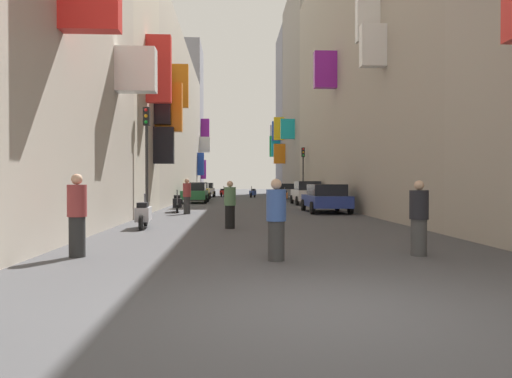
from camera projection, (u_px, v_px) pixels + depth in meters
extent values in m
plane|color=#424244|center=(246.00, 202.00, 35.52)|extent=(140.00, 140.00, 0.00)
cube|color=white|center=(136.00, 70.00, 16.11)|extent=(1.35, 0.61, 1.50)
cube|color=red|center=(159.00, 69.00, 21.73)|extent=(1.14, 0.44, 3.08)
cube|color=orange|center=(169.00, 107.00, 24.33)|extent=(1.37, 0.51, 2.50)
cube|color=black|center=(164.00, 146.00, 23.76)|extent=(1.00, 0.45, 1.84)
cube|color=black|center=(163.00, 96.00, 23.95)|extent=(0.83, 0.45, 2.87)
cube|color=#B2A899|center=(153.00, 123.00, 41.43)|extent=(6.00, 32.12, 13.37)
cube|color=orange|center=(180.00, 86.00, 30.66)|extent=(1.10, 0.40, 2.80)
cube|color=white|center=(205.00, 145.00, 56.43)|extent=(1.29, 0.35, 1.86)
cube|color=blue|center=(201.00, 164.00, 53.41)|extent=(0.75, 0.36, 2.54)
cube|color=gray|center=(179.00, 120.00, 61.18)|extent=(6.00, 7.53, 19.20)
cube|color=purple|center=(204.00, 169.00, 59.73)|extent=(0.63, 0.50, 2.39)
cube|color=yellow|center=(205.00, 140.00, 60.76)|extent=(0.85, 0.48, 1.77)
cube|color=purple|center=(205.00, 131.00, 59.55)|extent=(1.06, 0.62, 2.94)
cube|color=#9E9384|center=(385.00, 66.00, 27.93)|extent=(6.00, 28.91, 16.86)
cube|color=purple|center=(325.00, 70.00, 27.31)|extent=(1.31, 0.50, 2.12)
cube|color=white|center=(373.00, 46.00, 18.57)|extent=(0.99, 0.46, 1.65)
cube|color=white|center=(368.00, 13.00, 19.39)|extent=(0.94, 0.41, 2.42)
cube|color=gray|center=(318.00, 94.00, 49.61)|extent=(6.00, 14.58, 21.64)
cube|color=#19B2BF|center=(288.00, 129.00, 45.67)|extent=(1.35, 0.45, 1.92)
cube|color=orange|center=(279.00, 154.00, 53.80)|extent=(1.31, 0.37, 2.24)
cube|color=yellow|center=(279.00, 129.00, 54.94)|extent=(1.20, 0.35, 2.65)
cube|color=gray|center=(302.00, 114.00, 61.40)|extent=(6.00, 8.68, 20.80)
cube|color=blue|center=(277.00, 131.00, 58.02)|extent=(1.16, 0.44, 2.37)
cube|color=#19B2BF|center=(276.00, 148.00, 59.53)|extent=(1.11, 0.52, 2.18)
cube|color=green|center=(273.00, 146.00, 64.25)|extent=(0.97, 0.37, 2.83)
cube|color=white|center=(274.00, 131.00, 62.08)|extent=(1.08, 0.44, 1.41)
cube|color=#236638|center=(195.00, 195.00, 34.46)|extent=(1.71, 4.28, 0.60)
cube|color=black|center=(195.00, 187.00, 34.67)|extent=(1.50, 2.40, 0.52)
cylinder|color=black|center=(206.00, 199.00, 33.10)|extent=(0.18, 0.60, 0.60)
cylinder|color=black|center=(181.00, 199.00, 33.02)|extent=(0.18, 0.60, 0.60)
cylinder|color=black|center=(208.00, 198.00, 35.92)|extent=(0.18, 0.60, 0.60)
cylinder|color=black|center=(185.00, 198.00, 35.84)|extent=(0.18, 0.60, 0.60)
cube|color=#B7B7BC|center=(206.00, 191.00, 48.41)|extent=(1.65, 4.23, 0.59)
cube|color=black|center=(206.00, 186.00, 48.61)|extent=(1.45, 2.37, 0.56)
cylinder|color=black|center=(214.00, 194.00, 47.06)|extent=(0.18, 0.60, 0.60)
cylinder|color=black|center=(197.00, 194.00, 46.98)|extent=(0.18, 0.60, 0.60)
cylinder|color=black|center=(215.00, 194.00, 49.85)|extent=(0.18, 0.60, 0.60)
cylinder|color=black|center=(199.00, 194.00, 49.77)|extent=(0.18, 0.60, 0.60)
cube|color=white|center=(307.00, 195.00, 32.01)|extent=(1.68, 4.16, 0.69)
cube|color=black|center=(307.00, 186.00, 31.80)|extent=(1.48, 2.33, 0.59)
cylinder|color=black|center=(292.00, 199.00, 33.35)|extent=(0.18, 0.60, 0.60)
cylinder|color=black|center=(315.00, 199.00, 33.43)|extent=(0.18, 0.60, 0.60)
cylinder|color=black|center=(297.00, 201.00, 30.61)|extent=(0.18, 0.60, 0.60)
cylinder|color=black|center=(323.00, 201.00, 30.69)|extent=(0.18, 0.60, 0.60)
cube|color=navy|center=(326.00, 201.00, 23.50)|extent=(1.80, 4.31, 0.55)
cube|color=black|center=(326.00, 190.00, 23.28)|extent=(1.59, 2.41, 0.55)
cylinder|color=black|center=(303.00, 205.00, 24.88)|extent=(0.18, 0.60, 0.60)
cylinder|color=black|center=(337.00, 205.00, 24.97)|extent=(0.18, 0.60, 0.60)
cylinder|color=black|center=(312.00, 208.00, 22.04)|extent=(0.18, 0.60, 0.60)
cylinder|color=black|center=(351.00, 208.00, 22.13)|extent=(0.18, 0.60, 0.60)
cube|color=slate|center=(285.00, 192.00, 43.33)|extent=(1.75, 4.12, 0.59)
cube|color=black|center=(285.00, 186.00, 43.12)|extent=(1.54, 2.31, 0.50)
cylinder|color=black|center=(274.00, 195.00, 44.65)|extent=(0.18, 0.60, 0.60)
cylinder|color=black|center=(292.00, 195.00, 44.74)|extent=(0.18, 0.60, 0.60)
cylinder|color=black|center=(277.00, 196.00, 41.93)|extent=(0.18, 0.60, 0.60)
cylinder|color=black|center=(296.00, 196.00, 42.02)|extent=(0.18, 0.60, 0.60)
cube|color=gold|center=(199.00, 192.00, 40.65)|extent=(1.70, 4.10, 0.69)
cube|color=black|center=(199.00, 185.00, 40.85)|extent=(1.50, 2.30, 0.51)
cylinder|color=black|center=(208.00, 197.00, 39.34)|extent=(0.18, 0.60, 0.60)
cylinder|color=black|center=(188.00, 197.00, 39.26)|extent=(0.18, 0.60, 0.60)
cylinder|color=black|center=(210.00, 196.00, 42.05)|extent=(0.18, 0.60, 0.60)
cylinder|color=black|center=(191.00, 196.00, 41.96)|extent=(0.18, 0.60, 0.60)
cube|color=#2D4CAD|center=(253.00, 193.00, 46.55)|extent=(0.76, 1.23, 0.45)
cube|color=black|center=(253.00, 190.00, 46.76)|extent=(0.47, 0.63, 0.16)
cylinder|color=#4C4C51|center=(251.00, 190.00, 45.99)|extent=(0.14, 0.28, 0.68)
cylinder|color=black|center=(251.00, 195.00, 45.86)|extent=(0.24, 0.49, 0.48)
cylinder|color=black|center=(255.00, 195.00, 47.25)|extent=(0.24, 0.49, 0.48)
cube|color=silver|center=(232.00, 195.00, 39.31)|extent=(0.64, 1.15, 0.45)
cube|color=black|center=(231.00, 191.00, 39.10)|extent=(0.42, 0.61, 0.16)
cylinder|color=#4C4C51|center=(233.00, 191.00, 39.85)|extent=(0.11, 0.28, 0.68)
cylinder|color=black|center=(233.00, 197.00, 39.99)|extent=(0.19, 0.49, 0.48)
cylinder|color=black|center=(230.00, 198.00, 38.64)|extent=(0.19, 0.49, 0.48)
cube|color=orange|center=(285.00, 195.00, 37.22)|extent=(0.60, 1.23, 0.45)
cube|color=black|center=(285.00, 192.00, 37.44)|extent=(0.39, 0.60, 0.16)
cylinder|color=#4C4C51|center=(285.00, 191.00, 36.63)|extent=(0.10, 0.28, 0.68)
cylinder|color=black|center=(285.00, 199.00, 36.49)|extent=(0.16, 0.49, 0.48)
cylinder|color=black|center=(285.00, 198.00, 37.96)|extent=(0.16, 0.49, 0.48)
cube|color=black|center=(177.00, 203.00, 23.76)|extent=(0.58, 1.19, 0.45)
cube|color=black|center=(177.00, 197.00, 23.97)|extent=(0.39, 0.60, 0.16)
cylinder|color=#4C4C51|center=(177.00, 197.00, 23.20)|extent=(0.09, 0.28, 0.68)
cylinder|color=black|center=(177.00, 208.00, 23.06)|extent=(0.16, 0.49, 0.48)
cylinder|color=black|center=(177.00, 207.00, 24.47)|extent=(0.16, 0.49, 0.48)
cube|color=#ADADB2|center=(143.00, 214.00, 15.36)|extent=(0.52, 1.15, 0.45)
cube|color=black|center=(143.00, 205.00, 15.15)|extent=(0.36, 0.58, 0.16)
cylinder|color=#4C4C51|center=(145.00, 203.00, 15.91)|extent=(0.08, 0.28, 0.68)
cylinder|color=black|center=(146.00, 219.00, 16.06)|extent=(0.14, 0.49, 0.48)
cylinder|color=black|center=(141.00, 223.00, 14.67)|extent=(0.14, 0.49, 0.48)
cube|color=red|center=(223.00, 192.00, 48.24)|extent=(0.64, 1.12, 0.45)
cube|color=black|center=(222.00, 190.00, 48.04)|extent=(0.43, 0.61, 0.16)
cylinder|color=#4C4C51|center=(224.00, 189.00, 48.76)|extent=(0.11, 0.28, 0.68)
cylinder|color=black|center=(224.00, 195.00, 48.90)|extent=(0.19, 0.49, 0.48)
cylinder|color=black|center=(221.00, 195.00, 47.60)|extent=(0.19, 0.49, 0.48)
cylinder|color=#3F3F3F|center=(419.00, 237.00, 9.62)|extent=(0.43, 0.43, 0.75)
cylinder|color=black|center=(419.00, 205.00, 9.61)|extent=(0.51, 0.51, 0.59)
sphere|color=tan|center=(419.00, 185.00, 9.60)|extent=(0.20, 0.20, 0.20)
cylinder|color=#323232|center=(276.00, 241.00, 9.00)|extent=(0.45, 0.45, 0.76)
cylinder|color=#335199|center=(276.00, 205.00, 8.99)|extent=(0.54, 0.54, 0.60)
sphere|color=tan|center=(276.00, 184.00, 8.99)|extent=(0.21, 0.21, 0.21)
cylinder|color=black|center=(230.00, 217.00, 15.27)|extent=(0.34, 0.34, 0.75)
cylinder|color=#4C724C|center=(230.00, 196.00, 15.26)|extent=(0.41, 0.41, 0.59)
sphere|color=tan|center=(230.00, 184.00, 15.26)|extent=(0.20, 0.20, 0.20)
cylinder|color=#2D2D2D|center=(187.00, 205.00, 22.31)|extent=(0.44, 0.44, 0.81)
cylinder|color=maroon|center=(187.00, 190.00, 22.30)|extent=(0.53, 0.53, 0.64)
sphere|color=tan|center=(187.00, 181.00, 22.29)|extent=(0.22, 0.22, 0.22)
cylinder|color=#272727|center=(77.00, 237.00, 9.45)|extent=(0.33, 0.33, 0.81)
cylinder|color=maroon|center=(77.00, 201.00, 9.44)|extent=(0.39, 0.39, 0.64)
sphere|color=tan|center=(77.00, 179.00, 9.43)|extent=(0.22, 0.22, 0.22)
cylinder|color=#2D2D2D|center=(303.00, 179.00, 37.63)|extent=(0.12, 0.12, 3.53)
cube|color=black|center=(303.00, 152.00, 37.60)|extent=(0.26, 0.26, 0.75)
sphere|color=red|center=(303.00, 149.00, 37.46)|extent=(0.14, 0.14, 0.14)
sphere|color=orange|center=(303.00, 152.00, 37.46)|extent=(0.14, 0.14, 0.14)
sphere|color=green|center=(303.00, 155.00, 37.47)|extent=(0.14, 0.14, 0.14)
cylinder|color=#2D2D2D|center=(147.00, 172.00, 19.54)|extent=(0.12, 0.12, 3.86)
cube|color=black|center=(147.00, 116.00, 19.51)|extent=(0.26, 0.26, 0.75)
sphere|color=red|center=(146.00, 110.00, 19.37)|extent=(0.14, 0.14, 0.14)
sphere|color=orange|center=(146.00, 116.00, 19.37)|extent=(0.14, 0.14, 0.14)
sphere|color=green|center=(146.00, 122.00, 19.38)|extent=(0.14, 0.14, 0.14)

